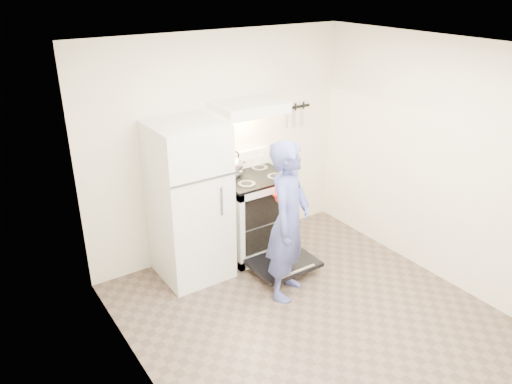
# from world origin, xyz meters

# --- Properties ---
(floor) EXTENTS (3.60, 3.60, 0.00)m
(floor) POSITION_xyz_m (0.00, 0.00, 0.00)
(floor) COLOR brown
(floor) RESTS_ON ground
(back_wall) EXTENTS (3.20, 0.02, 2.50)m
(back_wall) POSITION_xyz_m (0.00, 1.80, 1.25)
(back_wall) COLOR beige
(back_wall) RESTS_ON ground
(refrigerator) EXTENTS (0.70, 0.70, 1.70)m
(refrigerator) POSITION_xyz_m (-0.58, 1.45, 0.85)
(refrigerator) COLOR silver
(refrigerator) RESTS_ON floor
(stove_body) EXTENTS (0.76, 0.65, 0.92)m
(stove_body) POSITION_xyz_m (0.23, 1.48, 0.46)
(stove_body) COLOR silver
(stove_body) RESTS_ON floor
(cooktop) EXTENTS (0.76, 0.65, 0.03)m
(cooktop) POSITION_xyz_m (0.23, 1.48, 0.94)
(cooktop) COLOR black
(cooktop) RESTS_ON stove_body
(backsplash) EXTENTS (0.76, 0.07, 0.20)m
(backsplash) POSITION_xyz_m (0.23, 1.76, 1.05)
(backsplash) COLOR silver
(backsplash) RESTS_ON cooktop
(oven_door) EXTENTS (0.70, 0.54, 0.04)m
(oven_door) POSITION_xyz_m (0.23, 0.88, 0.12)
(oven_door) COLOR black
(oven_door) RESTS_ON floor
(oven_rack) EXTENTS (0.60, 0.52, 0.01)m
(oven_rack) POSITION_xyz_m (0.23, 1.48, 0.44)
(oven_rack) COLOR slate
(oven_rack) RESTS_ON stove_body
(range_hood) EXTENTS (0.76, 0.50, 0.12)m
(range_hood) POSITION_xyz_m (0.23, 1.55, 1.71)
(range_hood) COLOR silver
(range_hood) RESTS_ON back_wall
(knife_strip) EXTENTS (0.40, 0.02, 0.03)m
(knife_strip) POSITION_xyz_m (1.05, 1.79, 1.55)
(knife_strip) COLOR black
(knife_strip) RESTS_ON back_wall
(pizza_stone) EXTENTS (0.35, 0.35, 0.02)m
(pizza_stone) POSITION_xyz_m (0.28, 1.57, 0.45)
(pizza_stone) COLOR #906E4A
(pizza_stone) RESTS_ON oven_rack
(tea_kettle) EXTENTS (0.24, 0.20, 0.29)m
(tea_kettle) POSITION_xyz_m (0.06, 1.59, 1.10)
(tea_kettle) COLOR #BCBCC1
(tea_kettle) RESTS_ON cooktop
(utensil_jar) EXTENTS (0.11, 0.11, 0.13)m
(utensil_jar) POSITION_xyz_m (0.55, 1.27, 1.05)
(utensil_jar) COLOR silver
(utensil_jar) RESTS_ON cooktop
(person) EXTENTS (0.71, 0.66, 1.64)m
(person) POSITION_xyz_m (0.05, 0.58, 0.82)
(person) COLOR navy
(person) RESTS_ON floor
(dutch_oven) EXTENTS (0.32, 0.25, 0.22)m
(dutch_oven) POSITION_xyz_m (0.31, 0.96, 0.90)
(dutch_oven) COLOR red
(dutch_oven) RESTS_ON person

